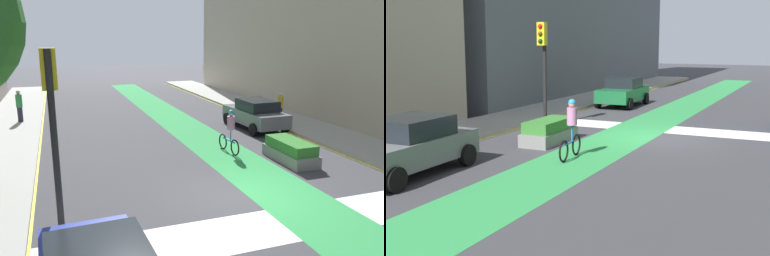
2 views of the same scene
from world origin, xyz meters
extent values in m
plane|color=#38383D|center=(0.00, 0.00, 0.00)|extent=(120.00, 120.00, 0.00)
cube|color=#2D8C47|center=(1.43, 0.00, 0.00)|extent=(2.40, 60.00, 0.01)
cube|color=silver|center=(0.00, -2.00, 0.00)|extent=(12.00, 1.80, 0.01)
cube|color=yellow|center=(-6.00, 0.00, 0.01)|extent=(0.16, 60.00, 0.01)
cylinder|color=black|center=(-5.21, -0.69, 2.27)|extent=(0.16, 0.16, 4.54)
cube|color=gold|center=(-5.21, -0.49, 4.06)|extent=(0.35, 0.28, 0.95)
sphere|color=red|center=(-5.21, -0.35, 4.36)|extent=(0.20, 0.20, 0.20)
sphere|color=#4C380C|center=(-5.21, -0.35, 4.06)|extent=(0.20, 0.20, 0.20)
sphere|color=#0C3814|center=(-5.21, -0.35, 3.76)|extent=(0.20, 0.20, 0.20)
cube|color=slate|center=(4.84, 8.06, 0.67)|extent=(1.94, 4.26, 0.70)
cube|color=black|center=(4.84, 7.86, 1.29)|extent=(1.67, 2.05, 0.55)
cylinder|color=black|center=(3.89, 9.50, 0.32)|extent=(0.24, 0.65, 0.64)
cylinder|color=black|center=(5.69, 9.56, 0.32)|extent=(0.24, 0.65, 0.64)
cylinder|color=black|center=(3.99, 6.56, 0.32)|extent=(0.24, 0.65, 0.64)
cylinder|color=black|center=(5.79, 6.62, 0.32)|extent=(0.24, 0.65, 0.64)
torus|color=black|center=(1.61, 4.97, 0.34)|extent=(0.11, 0.68, 0.68)
torus|color=black|center=(1.69, 3.92, 0.34)|extent=(0.11, 0.68, 0.68)
cylinder|color=#2672BF|center=(1.65, 4.45, 0.52)|extent=(0.13, 0.95, 0.06)
cylinder|color=#2672BF|center=(1.66, 4.30, 0.79)|extent=(0.05, 0.05, 0.50)
cylinder|color=#BF72A5|center=(1.66, 4.30, 1.31)|extent=(0.32, 0.32, 0.55)
sphere|color=tan|center=(1.66, 4.30, 1.70)|extent=(0.22, 0.22, 0.22)
sphere|color=#268CCC|center=(1.66, 4.30, 1.74)|extent=(0.23, 0.23, 0.23)
cylinder|color=#262638|center=(6.86, 8.83, 0.51)|extent=(0.28, 0.28, 0.72)
cylinder|color=gold|center=(6.86, 8.83, 1.19)|extent=(0.34, 0.34, 0.64)
sphere|color=beige|center=(6.86, 8.83, 1.62)|extent=(0.21, 0.21, 0.21)
cylinder|color=#262638|center=(-7.10, 13.32, 0.56)|extent=(0.28, 0.28, 0.82)
cylinder|color=#338C4C|center=(-7.10, 13.32, 1.33)|extent=(0.34, 0.34, 0.73)
sphere|color=beige|center=(-7.10, 13.32, 1.81)|extent=(0.24, 0.24, 0.24)
cube|color=slate|center=(3.43, 2.53, 0.23)|extent=(1.08, 2.52, 0.45)
cube|color=#33722D|center=(3.43, 2.53, 0.65)|extent=(0.98, 2.27, 0.40)
camera|label=1|loc=(-5.08, -9.95, 4.77)|focal=36.20mm
camera|label=2|loc=(-5.20, 18.39, 3.66)|focal=47.71mm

